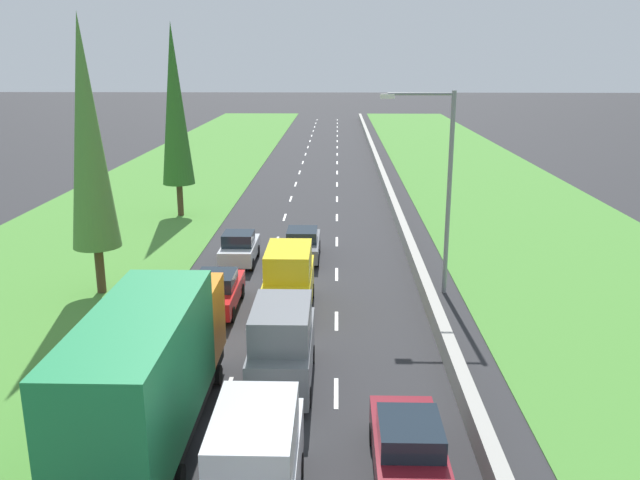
{
  "coord_description": "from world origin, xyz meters",
  "views": [
    {
      "loc": [
        1.72,
        1.96,
        10.32
      ],
      "look_at": [
        0.89,
        34.55,
        1.33
      ],
      "focal_mm": 37.18,
      "sensor_mm": 36.0,
      "label": 1
    }
  ],
  "objects_px": {
    "grey_sedan_centre_lane": "(302,244)",
    "street_light_mast": "(442,179)",
    "poplar_tree_second": "(88,135)",
    "yellow_van_centre_lane": "(289,280)",
    "maroon_sedan_right_lane": "(409,449)",
    "silver_van_centre_lane_second": "(256,466)",
    "green_box_truck_left_lane": "(150,372)",
    "silver_hatchback_left_lane": "(239,248)",
    "red_sedan_left_lane": "(217,291)",
    "grey_van_centre_lane": "(282,345)",
    "poplar_tree_third": "(175,105)"
  },
  "relations": [
    {
      "from": "grey_sedan_centre_lane",
      "to": "street_light_mast",
      "type": "height_order",
      "value": "street_light_mast"
    },
    {
      "from": "poplar_tree_second",
      "to": "street_light_mast",
      "type": "bearing_deg",
      "value": 1.79
    },
    {
      "from": "yellow_van_centre_lane",
      "to": "maroon_sedan_right_lane",
      "type": "relative_size",
      "value": 1.09
    },
    {
      "from": "silver_van_centre_lane_second",
      "to": "maroon_sedan_right_lane",
      "type": "relative_size",
      "value": 1.09
    },
    {
      "from": "poplar_tree_second",
      "to": "maroon_sedan_right_lane",
      "type": "bearing_deg",
      "value": -46.94
    },
    {
      "from": "green_box_truck_left_lane",
      "to": "silver_hatchback_left_lane",
      "type": "xyz_separation_m",
      "value": [
        -0.03,
        16.62,
        -1.35
      ]
    },
    {
      "from": "red_sedan_left_lane",
      "to": "green_box_truck_left_lane",
      "type": "bearing_deg",
      "value": -89.74
    },
    {
      "from": "grey_van_centre_lane",
      "to": "poplar_tree_third",
      "type": "xyz_separation_m",
      "value": [
        -8.81,
        23.76,
        5.94
      ]
    },
    {
      "from": "red_sedan_left_lane",
      "to": "grey_van_centre_lane",
      "type": "bearing_deg",
      "value": -63.5
    },
    {
      "from": "green_box_truck_left_lane",
      "to": "poplar_tree_third",
      "type": "distance_m",
      "value": 28.31
    },
    {
      "from": "silver_hatchback_left_lane",
      "to": "poplar_tree_third",
      "type": "bearing_deg",
      "value": 117.38
    },
    {
      "from": "grey_sedan_centre_lane",
      "to": "silver_hatchback_left_lane",
      "type": "distance_m",
      "value": 3.35
    },
    {
      "from": "grey_sedan_centre_lane",
      "to": "poplar_tree_third",
      "type": "height_order",
      "value": "poplar_tree_third"
    },
    {
      "from": "poplar_tree_third",
      "to": "green_box_truck_left_lane",
      "type": "bearing_deg",
      "value": -78.49
    },
    {
      "from": "silver_hatchback_left_lane",
      "to": "street_light_mast",
      "type": "distance_m",
      "value": 11.31
    },
    {
      "from": "poplar_tree_second",
      "to": "poplar_tree_third",
      "type": "distance_m",
      "value": 15.25
    },
    {
      "from": "poplar_tree_second",
      "to": "silver_hatchback_left_lane",
      "type": "bearing_deg",
      "value": 39.15
    },
    {
      "from": "green_box_truck_left_lane",
      "to": "street_light_mast",
      "type": "height_order",
      "value": "street_light_mast"
    },
    {
      "from": "grey_sedan_centre_lane",
      "to": "silver_van_centre_lane_second",
      "type": "bearing_deg",
      "value": -89.96
    },
    {
      "from": "street_light_mast",
      "to": "silver_van_centre_lane_second",
      "type": "bearing_deg",
      "value": -112.23
    },
    {
      "from": "maroon_sedan_right_lane",
      "to": "street_light_mast",
      "type": "distance_m",
      "value": 14.79
    },
    {
      "from": "red_sedan_left_lane",
      "to": "grey_sedan_centre_lane",
      "type": "bearing_deg",
      "value": 66.54
    },
    {
      "from": "red_sedan_left_lane",
      "to": "grey_sedan_centre_lane",
      "type": "relative_size",
      "value": 1.0
    },
    {
      "from": "green_box_truck_left_lane",
      "to": "street_light_mast",
      "type": "xyz_separation_m",
      "value": [
        9.54,
        12.51,
        3.05
      ]
    },
    {
      "from": "green_box_truck_left_lane",
      "to": "grey_sedan_centre_lane",
      "type": "distance_m",
      "value": 17.91
    },
    {
      "from": "silver_hatchback_left_lane",
      "to": "poplar_tree_second",
      "type": "relative_size",
      "value": 0.32
    },
    {
      "from": "poplar_tree_second",
      "to": "street_light_mast",
      "type": "distance_m",
      "value": 15.33
    },
    {
      "from": "silver_van_centre_lane_second",
      "to": "poplar_tree_third",
      "type": "relative_size",
      "value": 0.39
    },
    {
      "from": "silver_van_centre_lane_second",
      "to": "grey_sedan_centre_lane",
      "type": "xyz_separation_m",
      "value": [
        -0.01,
        20.6,
        -0.59
      ]
    },
    {
      "from": "maroon_sedan_right_lane",
      "to": "yellow_van_centre_lane",
      "type": "bearing_deg",
      "value": 108.58
    },
    {
      "from": "silver_van_centre_lane_second",
      "to": "red_sedan_left_lane",
      "type": "height_order",
      "value": "silver_van_centre_lane_second"
    },
    {
      "from": "silver_hatchback_left_lane",
      "to": "yellow_van_centre_lane",
      "type": "bearing_deg",
      "value": -65.19
    },
    {
      "from": "maroon_sedan_right_lane",
      "to": "grey_sedan_centre_lane",
      "type": "bearing_deg",
      "value": 100.95
    },
    {
      "from": "red_sedan_left_lane",
      "to": "silver_van_centre_lane_second",
      "type": "bearing_deg",
      "value": -76.2
    },
    {
      "from": "red_sedan_left_lane",
      "to": "poplar_tree_second",
      "type": "relative_size",
      "value": 0.37
    },
    {
      "from": "silver_van_centre_lane_second",
      "to": "green_box_truck_left_lane",
      "type": "bearing_deg",
      "value": 136.46
    },
    {
      "from": "silver_hatchback_left_lane",
      "to": "maroon_sedan_right_lane",
      "type": "bearing_deg",
      "value": -69.07
    },
    {
      "from": "yellow_van_centre_lane",
      "to": "poplar_tree_third",
      "type": "distance_m",
      "value": 20.16
    },
    {
      "from": "silver_hatchback_left_lane",
      "to": "green_box_truck_left_lane",
      "type": "bearing_deg",
      "value": -89.89
    },
    {
      "from": "silver_hatchback_left_lane",
      "to": "poplar_tree_third",
      "type": "relative_size",
      "value": 0.31
    },
    {
      "from": "poplar_tree_third",
      "to": "street_light_mast",
      "type": "distance_m",
      "value": 21.22
    },
    {
      "from": "yellow_van_centre_lane",
      "to": "street_light_mast",
      "type": "relative_size",
      "value": 0.54
    },
    {
      "from": "poplar_tree_third",
      "to": "silver_hatchback_left_lane",
      "type": "bearing_deg",
      "value": -62.62
    },
    {
      "from": "grey_van_centre_lane",
      "to": "silver_hatchback_left_lane",
      "type": "bearing_deg",
      "value": 104.09
    },
    {
      "from": "poplar_tree_second",
      "to": "poplar_tree_third",
      "type": "height_order",
      "value": "poplar_tree_third"
    },
    {
      "from": "maroon_sedan_right_lane",
      "to": "silver_hatchback_left_lane",
      "type": "bearing_deg",
      "value": 110.93
    },
    {
      "from": "maroon_sedan_right_lane",
      "to": "poplar_tree_third",
      "type": "xyz_separation_m",
      "value": [
        -12.39,
        28.62,
        6.52
      ]
    },
    {
      "from": "maroon_sedan_right_lane",
      "to": "silver_van_centre_lane_second",
      "type": "bearing_deg",
      "value": -155.1
    },
    {
      "from": "green_box_truck_left_lane",
      "to": "maroon_sedan_right_lane",
      "type": "bearing_deg",
      "value": -11.11
    },
    {
      "from": "grey_van_centre_lane",
      "to": "red_sedan_left_lane",
      "type": "relative_size",
      "value": 1.09
    }
  ]
}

